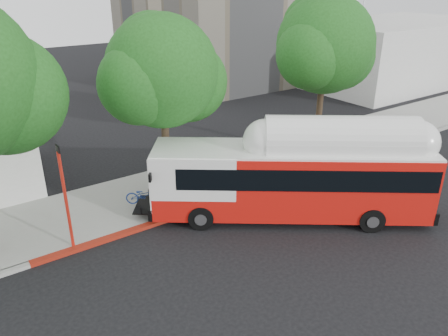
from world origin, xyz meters
name	(u,v)px	position (x,y,z in m)	size (l,w,h in m)	color
ground	(262,245)	(0.00, 0.00, 0.00)	(120.00, 120.00, 0.00)	black
sidewalk	(181,186)	(0.00, 6.50, 0.07)	(60.00, 5.00, 0.15)	gray
curb_strip	(209,205)	(0.00, 3.90, 0.07)	(60.00, 0.30, 0.15)	gray
red_curb_segment	(151,224)	(-3.00, 3.90, 0.08)	(10.00, 0.32, 0.16)	maroon
street_tree_mid	(170,75)	(-0.59, 6.06, 5.91)	(5.75, 5.00, 8.62)	#2D2116
street_tree_right	(330,48)	(9.44, 5.86, 6.26)	(6.21, 5.40, 9.18)	#2D2116
horizon_block	(391,51)	(30.00, 16.00, 3.00)	(20.00, 12.00, 6.00)	silver
transit_bus	(292,181)	(2.53, 1.08, 1.76)	(11.55, 9.33, 3.77)	red
signal_pole	(66,198)	(-6.29, 4.12, 2.25)	(0.12, 0.41, 4.38)	red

